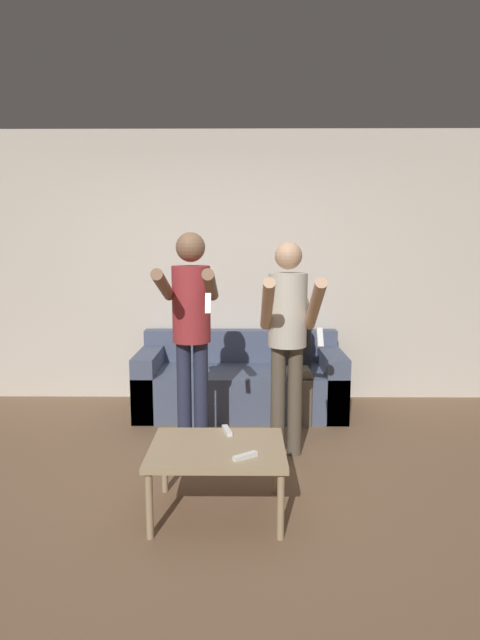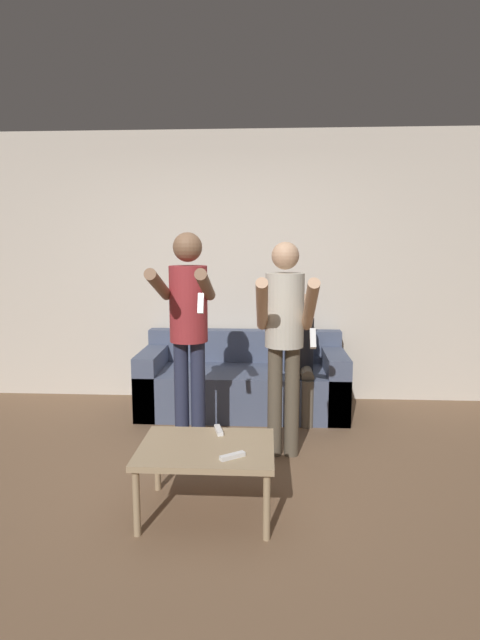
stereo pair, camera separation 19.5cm
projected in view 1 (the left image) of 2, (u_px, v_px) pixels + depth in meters
ground_plane at (210, 501)px, 3.12m from camera, size 14.00×14.00×0.00m
wall_back at (223, 268)px, 5.07m from camera, size 6.40×0.06×2.70m
couch at (240, 383)px, 4.79m from camera, size 1.93×0.81×0.74m
person_standing_left at (191, 321)px, 3.65m from camera, size 0.40×0.69×1.68m
person_standing_right at (288, 328)px, 3.65m from camera, size 0.40×0.71×1.61m
person_seated at (297, 350)px, 4.56m from camera, size 0.27×0.51×1.15m
coffee_table at (217, 453)px, 2.93m from camera, size 0.79×0.60×0.42m
remote_near at (245, 456)px, 2.76m from camera, size 0.14×0.11×0.02m
remote_far at (227, 430)px, 3.14m from camera, size 0.07×0.15×0.02m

